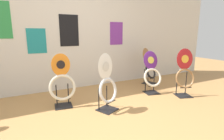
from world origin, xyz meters
TOP-DOWN VIEW (x-y plane):
  - ground_plane at (0.00, 0.00)m, footprint 14.00×14.00m
  - wall_back at (-0.00, 2.03)m, footprint 8.00×0.07m
  - toilet_seat_display_crimson_swirl at (1.80, 0.52)m, footprint 0.41×0.36m
  - toilet_seat_display_white_plain at (0.19, 0.61)m, footprint 0.42×0.37m
  - toilet_seat_display_orange_sun at (-0.41, 1.08)m, footprint 0.45×0.31m
  - toilet_seat_display_woodgrain at (1.75, 1.53)m, footprint 0.44×0.41m
  - toilet_seat_display_purple_note at (1.36, 0.96)m, footprint 0.42×0.36m

SIDE VIEW (x-z plane):
  - ground_plane at x=0.00m, z-range 0.00..0.00m
  - toilet_seat_display_orange_sun at x=-0.41m, z-range -0.06..0.83m
  - toilet_seat_display_white_plain at x=0.19m, z-range -0.06..0.85m
  - toilet_seat_display_purple_note at x=1.36m, z-range -0.03..0.83m
  - toilet_seat_display_woodgrain at x=1.75m, z-range -0.02..0.84m
  - toilet_seat_display_crimson_swirl at x=1.80m, z-range -0.03..0.90m
  - wall_back at x=0.00m, z-range 0.00..2.60m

